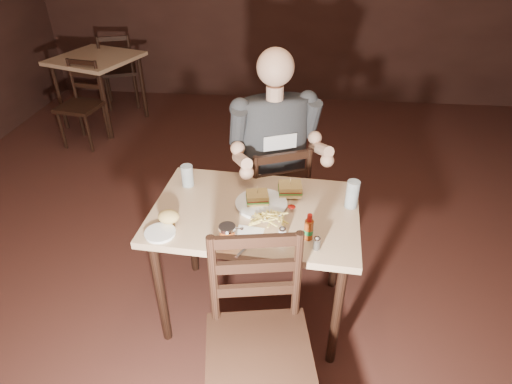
# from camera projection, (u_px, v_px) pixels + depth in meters

# --- Properties ---
(room_shell) EXTENTS (7.00, 7.00, 7.00)m
(room_shell) POSITION_uv_depth(u_px,v_px,m) (253.00, 85.00, 2.04)
(room_shell) COLOR black
(room_shell) RESTS_ON ground
(main_table) EXTENTS (1.13, 0.79, 0.77)m
(main_table) POSITION_uv_depth(u_px,v_px,m) (255.00, 224.00, 2.32)
(main_table) COLOR tan
(main_table) RESTS_ON ground
(bg_table) EXTENTS (1.01, 1.01, 0.77)m
(bg_table) POSITION_uv_depth(u_px,v_px,m) (97.00, 65.00, 4.68)
(bg_table) COLOR tan
(bg_table) RESTS_ON ground
(chair_far) EXTENTS (0.56, 0.58, 0.91)m
(chair_far) POSITION_uv_depth(u_px,v_px,m) (272.00, 199.00, 2.91)
(chair_far) COLOR black
(chair_far) RESTS_ON ground
(chair_near) EXTENTS (0.54, 0.57, 0.99)m
(chair_near) POSITION_uv_depth(u_px,v_px,m) (259.00, 354.00, 1.85)
(chair_near) COLOR black
(chair_near) RESTS_ON ground
(bg_chair_far) EXTENTS (0.55, 0.57, 0.90)m
(bg_chair_far) POSITION_uv_depth(u_px,v_px,m) (119.00, 70.00, 5.26)
(bg_chair_far) COLOR black
(bg_chair_far) RESTS_ON ground
(bg_chair_near) EXTENTS (0.46, 0.49, 0.85)m
(bg_chair_near) POSITION_uv_depth(u_px,v_px,m) (80.00, 106.00, 4.37)
(bg_chair_near) COLOR black
(bg_chair_near) RESTS_ON ground
(diner) EXTENTS (0.71, 0.64, 1.00)m
(diner) POSITION_uv_depth(u_px,v_px,m) (276.00, 133.00, 2.58)
(diner) COLOR #303336
(diner) RESTS_ON chair_far
(dinner_plate) EXTENTS (0.29, 0.29, 0.02)m
(dinner_plate) POSITION_uv_depth(u_px,v_px,m) (261.00, 204.00, 2.29)
(dinner_plate) COLOR white
(dinner_plate) RESTS_ON main_table
(sandwich_left) EXTENTS (0.13, 0.12, 0.10)m
(sandwich_left) POSITION_uv_depth(u_px,v_px,m) (257.00, 195.00, 2.27)
(sandwich_left) COLOR tan
(sandwich_left) RESTS_ON dinner_plate
(sandwich_right) EXTENTS (0.14, 0.12, 0.10)m
(sandwich_right) POSITION_uv_depth(u_px,v_px,m) (290.00, 185.00, 2.34)
(sandwich_right) COLOR tan
(sandwich_right) RESTS_ON dinner_plate
(fries_pile) EXTENTS (0.23, 0.17, 0.04)m
(fries_pile) POSITION_uv_depth(u_px,v_px,m) (269.00, 217.00, 2.15)
(fries_pile) COLOR #F5DA5E
(fries_pile) RESTS_ON dinner_plate
(ketchup_dollop) EXTENTS (0.04, 0.04, 0.01)m
(ketchup_dollop) POSITION_uv_depth(u_px,v_px,m) (292.00, 207.00, 2.25)
(ketchup_dollop) COLOR maroon
(ketchup_dollop) RESTS_ON dinner_plate
(glass_left) EXTENTS (0.07, 0.07, 0.13)m
(glass_left) POSITION_uv_depth(u_px,v_px,m) (187.00, 176.00, 2.43)
(glass_left) COLOR silver
(glass_left) RESTS_ON main_table
(glass_right) EXTENTS (0.07, 0.07, 0.16)m
(glass_right) POSITION_uv_depth(u_px,v_px,m) (352.00, 194.00, 2.25)
(glass_right) COLOR silver
(glass_right) RESTS_ON main_table
(hot_sauce) EXTENTS (0.05, 0.05, 0.14)m
(hot_sauce) POSITION_uv_depth(u_px,v_px,m) (309.00, 227.00, 2.03)
(hot_sauce) COLOR #903810
(hot_sauce) RESTS_ON main_table
(salt_shaker) EXTENTS (0.04, 0.04, 0.07)m
(salt_shaker) POSITION_uv_depth(u_px,v_px,m) (282.00, 234.00, 2.05)
(salt_shaker) COLOR white
(salt_shaker) RESTS_ON main_table
(pepper_shaker) EXTENTS (0.04, 0.04, 0.06)m
(pepper_shaker) POSITION_uv_depth(u_px,v_px,m) (317.00, 243.00, 1.99)
(pepper_shaker) COLOR #38332D
(pepper_shaker) RESTS_ON main_table
(syrup_dispenser) EXTENTS (0.08, 0.08, 0.10)m
(syrup_dispenser) POSITION_uv_depth(u_px,v_px,m) (227.00, 235.00, 2.01)
(syrup_dispenser) COLOR #903810
(syrup_dispenser) RESTS_ON main_table
(napkin) EXTENTS (0.15, 0.14, 0.00)m
(napkin) POSITION_uv_depth(u_px,v_px,m) (249.00, 234.00, 2.09)
(napkin) COLOR white
(napkin) RESTS_ON main_table
(knife) EXTENTS (0.05, 0.19, 0.00)m
(knife) POSITION_uv_depth(u_px,v_px,m) (227.00, 236.00, 2.08)
(knife) COLOR silver
(knife) RESTS_ON napkin
(fork) EXTENTS (0.09, 0.16, 0.01)m
(fork) POSITION_uv_depth(u_px,v_px,m) (247.00, 247.00, 2.01)
(fork) COLOR silver
(fork) RESTS_ON napkin
(side_plate) EXTENTS (0.16, 0.16, 0.01)m
(side_plate) POSITION_uv_depth(u_px,v_px,m) (160.00, 234.00, 2.09)
(side_plate) COLOR white
(side_plate) RESTS_ON main_table
(bread_roll) EXTENTS (0.11, 0.10, 0.06)m
(bread_roll) POSITION_uv_depth(u_px,v_px,m) (169.00, 217.00, 2.14)
(bread_roll) COLOR #DAB25D
(bread_roll) RESTS_ON side_plate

